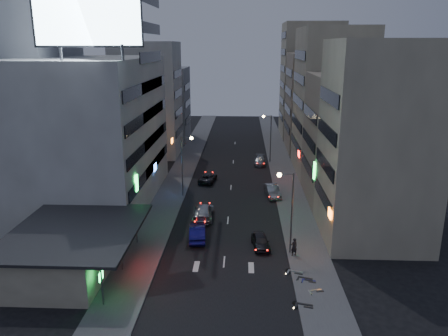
# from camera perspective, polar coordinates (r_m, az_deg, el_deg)

# --- Properties ---
(ground) EXTENTS (180.00, 180.00, 0.00)m
(ground) POSITION_cam_1_polar(r_m,az_deg,el_deg) (38.01, -0.26, -14.98)
(ground) COLOR black
(ground) RESTS_ON ground
(sidewalk_left) EXTENTS (4.00, 120.00, 0.12)m
(sidewalk_left) POSITION_cam_1_polar(r_m,az_deg,el_deg) (66.26, -5.92, -1.31)
(sidewalk_left) COLOR #4C4C4F
(sidewalk_left) RESTS_ON ground
(sidewalk_right) EXTENTS (4.00, 120.00, 0.12)m
(sidewalk_right) POSITION_cam_1_polar(r_m,az_deg,el_deg) (65.87, 7.99, -1.48)
(sidewalk_right) COLOR #4C4C4F
(sidewalk_right) RESTS_ON ground
(food_court) EXTENTS (11.00, 13.00, 3.88)m
(food_court) POSITION_cam_1_polar(r_m,az_deg,el_deg) (41.76, -19.84, -9.93)
(food_court) COLOR #B4AA8D
(food_court) RESTS_ON ground
(white_building) EXTENTS (14.00, 24.00, 18.00)m
(white_building) POSITION_cam_1_polar(r_m,az_deg,el_deg) (56.79, -16.70, 4.52)
(white_building) COLOR silver
(white_building) RESTS_ON ground
(grey_tower) EXTENTS (10.00, 14.00, 34.00)m
(grey_tower) POSITION_cam_1_polar(r_m,az_deg,el_deg) (62.15, -24.43, 12.17)
(grey_tower) COLOR gray
(grey_tower) RESTS_ON ground
(shophouse_near) EXTENTS (10.00, 11.00, 20.00)m
(shophouse_near) POSITION_cam_1_polar(r_m,az_deg,el_deg) (46.13, 19.38, 3.07)
(shophouse_near) COLOR #B4AA8D
(shophouse_near) RESTS_ON ground
(shophouse_mid) EXTENTS (11.00, 12.00, 16.00)m
(shophouse_mid) POSITION_cam_1_polar(r_m,az_deg,el_deg) (57.51, 16.49, 3.66)
(shophouse_mid) COLOR gray
(shophouse_mid) RESTS_ON ground
(shophouse_far) EXTENTS (10.00, 14.00, 22.00)m
(shophouse_far) POSITION_cam_1_polar(r_m,az_deg,el_deg) (69.45, 13.78, 8.36)
(shophouse_far) COLOR #B4AA8D
(shophouse_far) RESTS_ON ground
(far_left_a) EXTENTS (11.00, 10.00, 20.00)m
(far_left_a) POSITION_cam_1_polar(r_m,az_deg,el_deg) (80.04, -9.94, 8.78)
(far_left_a) COLOR silver
(far_left_a) RESTS_ON ground
(far_left_b) EXTENTS (12.00, 10.00, 15.00)m
(far_left_b) POSITION_cam_1_polar(r_m,az_deg,el_deg) (93.09, -8.48, 8.25)
(far_left_b) COLOR gray
(far_left_b) RESTS_ON ground
(far_right_a) EXTENTS (11.00, 12.00, 18.00)m
(far_right_a) POSITION_cam_1_polar(r_m,az_deg,el_deg) (84.43, 12.11, 8.34)
(far_right_a) COLOR gray
(far_right_a) RESTS_ON ground
(far_right_b) EXTENTS (12.00, 12.00, 24.00)m
(far_right_b) POSITION_cam_1_polar(r_m,az_deg,el_deg) (97.97, 11.19, 11.14)
(far_right_b) COLOR #B4AA8D
(far_right_b) RESTS_ON ground
(billboard) EXTENTS (9.52, 3.75, 6.20)m
(billboard) POSITION_cam_1_polar(r_m,az_deg,el_deg) (45.08, -17.23, 17.94)
(billboard) COLOR #595B60
(billboard) RESTS_ON white_building
(street_lamp_right_near) EXTENTS (1.60, 0.44, 8.02)m
(street_lamp_right_near) POSITION_cam_1_polar(r_m,az_deg,el_deg) (41.33, 8.37, -4.30)
(street_lamp_right_near) COLOR #595B60
(street_lamp_right_near) RESTS_ON sidewalk_right
(street_lamp_left) EXTENTS (1.60, 0.44, 8.02)m
(street_lamp_left) POSITION_cam_1_polar(r_m,az_deg,el_deg) (56.91, -5.13, 1.40)
(street_lamp_left) COLOR #595B60
(street_lamp_left) RESTS_ON sidewalk_left
(street_lamp_right_far) EXTENTS (1.60, 0.44, 8.02)m
(street_lamp_right_far) POSITION_cam_1_polar(r_m,az_deg,el_deg) (74.10, 5.83, 4.76)
(street_lamp_right_far) COLOR #595B60
(street_lamp_right_far) RESTS_ON sidewalk_right
(parked_car_right_near) EXTENTS (2.05, 4.04, 1.32)m
(parked_car_right_near) POSITION_cam_1_polar(r_m,az_deg,el_deg) (44.04, 4.80, -9.52)
(parked_car_right_near) COLOR #232327
(parked_car_right_near) RESTS_ON ground
(parked_car_right_mid) EXTENTS (2.20, 4.76, 1.51)m
(parked_car_right_mid) POSITION_cam_1_polar(r_m,az_deg,el_deg) (58.39, 6.33, -2.98)
(parked_car_right_mid) COLOR #96999D
(parked_car_right_mid) RESTS_ON ground
(parked_car_left) EXTENTS (2.72, 4.88, 1.29)m
(parked_car_left) POSITION_cam_1_polar(r_m,az_deg,el_deg) (64.12, -2.13, -1.27)
(parked_car_left) COLOR #28282D
(parked_car_left) RESTS_ON ground
(parked_car_right_far) EXTENTS (2.07, 4.75, 1.36)m
(parked_car_right_far) POSITION_cam_1_polar(r_m,az_deg,el_deg) (73.57, 4.72, 0.96)
(parked_car_right_far) COLOR gray
(parked_car_right_far) RESTS_ON ground
(road_car_blue) EXTENTS (2.06, 4.79, 1.53)m
(road_car_blue) POSITION_cam_1_polar(r_m,az_deg,el_deg) (45.64, -3.50, -8.40)
(road_car_blue) COLOR navy
(road_car_blue) RESTS_ON ground
(road_car_silver) EXTENTS (2.38, 5.65, 1.63)m
(road_car_silver) POSITION_cam_1_polar(r_m,az_deg,el_deg) (50.87, -2.77, -5.71)
(road_car_silver) COLOR #ACADB4
(road_car_silver) RESTS_ON ground
(person) EXTENTS (0.77, 0.66, 1.78)m
(person) POSITION_cam_1_polar(r_m,az_deg,el_deg) (42.51, 9.13, -10.13)
(person) COLOR black
(person) RESTS_ON sidewalk_right
(scooter_black_a) EXTENTS (1.14, 2.11, 1.23)m
(scooter_black_a) POSITION_cam_1_polar(r_m,az_deg,el_deg) (35.59, 11.66, -16.29)
(scooter_black_a) COLOR black
(scooter_black_a) RESTS_ON sidewalk_right
(scooter_silver_a) EXTENTS (1.02, 1.88, 1.09)m
(scooter_silver_a) POSITION_cam_1_polar(r_m,az_deg,el_deg) (37.83, 12.66, -14.40)
(scooter_silver_a) COLOR #A7ABAE
(scooter_silver_a) RESTS_ON sidewalk_right
(scooter_blue) EXTENTS (0.98, 1.84, 1.07)m
(scooter_blue) POSITION_cam_1_polar(r_m,az_deg,el_deg) (38.86, 11.99, -13.50)
(scooter_blue) COLOR navy
(scooter_blue) RESTS_ON sidewalk_right
(scooter_black_b) EXTENTS (1.18, 2.02, 1.17)m
(scooter_black_b) POSITION_cam_1_polar(r_m,az_deg,el_deg) (39.07, 11.63, -13.23)
(scooter_black_b) COLOR black
(scooter_black_b) RESTS_ON sidewalk_right
(scooter_silver_b) EXTENTS (1.28, 2.09, 1.21)m
(scooter_silver_b) POSITION_cam_1_polar(r_m,az_deg,el_deg) (39.89, 10.37, -12.48)
(scooter_silver_b) COLOR #A9ABB1
(scooter_silver_b) RESTS_ON sidewalk_right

